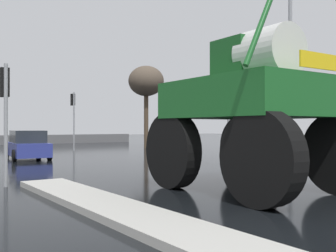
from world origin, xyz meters
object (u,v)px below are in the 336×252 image
object	(u,v)px
streetlight_near_right	(292,55)
traffic_signal_near_right	(226,98)
traffic_signal_near_left	(5,97)
oversize_sprayer	(253,109)
traffic_signal_far_left	(73,108)
sedan_ahead	(28,146)
bare_tree_right	(146,82)

from	to	relation	value
streetlight_near_right	traffic_signal_near_right	bearing A→B (deg)	-179.61
traffic_signal_near_left	streetlight_near_right	world-z (taller)	streetlight_near_right
oversize_sprayer	traffic_signal_far_left	xyz separation A→B (m)	(2.92, 20.06, 0.87)
traffic_signal_far_left	sedan_ahead	bearing A→B (deg)	-129.71
traffic_signal_near_right	traffic_signal_far_left	world-z (taller)	traffic_signal_far_left
oversize_sprayer	bare_tree_right	distance (m)	21.93
oversize_sprayer	traffic_signal_near_right	xyz separation A→B (m)	(3.49, 4.76, 0.73)
oversize_sprayer	bare_tree_right	world-z (taller)	bare_tree_right
oversize_sprayer	streetlight_near_right	xyz separation A→B (m)	(7.80, 4.78, 2.94)
traffic_signal_near_left	traffic_signal_near_right	size ratio (longest dim) A/B	0.88
traffic_signal_near_left	oversize_sprayer	bearing A→B (deg)	-42.54
sedan_ahead	traffic_signal_near_right	distance (m)	11.14
oversize_sprayer	traffic_signal_near_right	bearing A→B (deg)	-35.03
sedan_ahead	traffic_signal_near_right	bearing A→B (deg)	-144.96
traffic_signal_near_right	traffic_signal_far_left	xyz separation A→B (m)	(-0.57, 15.31, 0.15)
traffic_signal_near_right	bare_tree_right	world-z (taller)	bare_tree_right
traffic_signal_near_left	traffic_signal_far_left	bearing A→B (deg)	62.08
oversize_sprayer	bare_tree_right	bearing A→B (deg)	-23.08
traffic_signal_near_right	sedan_ahead	bearing A→B (deg)	119.60
oversize_sprayer	traffic_signal_near_right	size ratio (longest dim) A/B	1.37
oversize_sprayer	traffic_signal_near_right	distance (m)	5.94
sedan_ahead	bare_tree_right	xyz separation A→B (m)	(10.84, 5.53, 4.58)
sedan_ahead	bare_tree_right	distance (m)	13.00
oversize_sprayer	traffic_signal_far_left	size ratio (longest dim) A/B	1.31
traffic_signal_near_right	traffic_signal_near_left	bearing A→B (deg)	179.95
sedan_ahead	traffic_signal_far_left	bearing A→B (deg)	-34.26
sedan_ahead	traffic_signal_near_right	xyz separation A→B (m)	(5.39, -9.49, 2.20)
traffic_signal_far_left	streetlight_near_right	xyz separation A→B (m)	(4.89, -15.28, 2.07)
oversize_sprayer	sedan_ahead	xyz separation A→B (m)	(-1.91, 14.25, -1.47)
traffic_signal_near_right	traffic_signal_far_left	distance (m)	15.32
oversize_sprayer	traffic_signal_far_left	bearing A→B (deg)	-7.07
sedan_ahead	traffic_signal_near_right	world-z (taller)	traffic_signal_near_right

